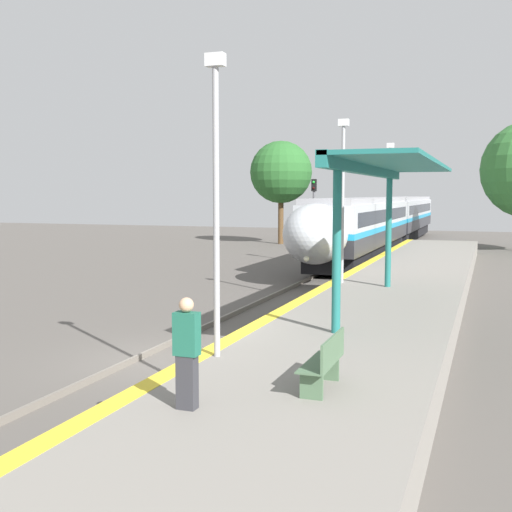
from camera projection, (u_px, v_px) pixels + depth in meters
The scene contains 13 objects.
ground_plane at pixel (171, 361), 15.47m from camera, with size 120.00×120.00×0.00m, color #56514C.
rail_left at pixel (144, 355), 15.71m from camera, with size 0.08×90.00×0.15m, color slate.
rail_right at pixel (198, 360), 15.21m from camera, with size 0.08×90.00×0.15m, color slate.
train at pixel (384, 220), 45.89m from camera, with size 2.91×42.09×3.80m.
platform_right at pixel (336, 358), 14.04m from camera, with size 4.66×64.00×0.87m.
platform_bench at pixel (325, 361), 10.26m from camera, with size 0.44×1.46×0.89m.
person_waiting at pixel (187, 352), 9.31m from camera, with size 0.36×0.22×1.65m.
railway_signal at pixel (314, 213), 37.04m from camera, with size 0.28×0.28×4.88m.
lamppost_near at pixel (216, 187), 12.12m from camera, with size 0.36×0.20×5.74m.
lamppost_mid at pixel (343, 191), 22.47m from camera, with size 0.36×0.20×5.74m.
lamppost_far at pixel (390, 192), 32.81m from camera, with size 0.36×0.20×5.74m.
station_canopy at pixel (390, 172), 17.64m from camera, with size 2.02×10.78×4.02m.
background_tree_left at pixel (281, 172), 51.57m from camera, with size 5.00×5.00×8.29m.
Camera 1 is at (7.15, -13.52, 3.99)m, focal length 45.00 mm.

